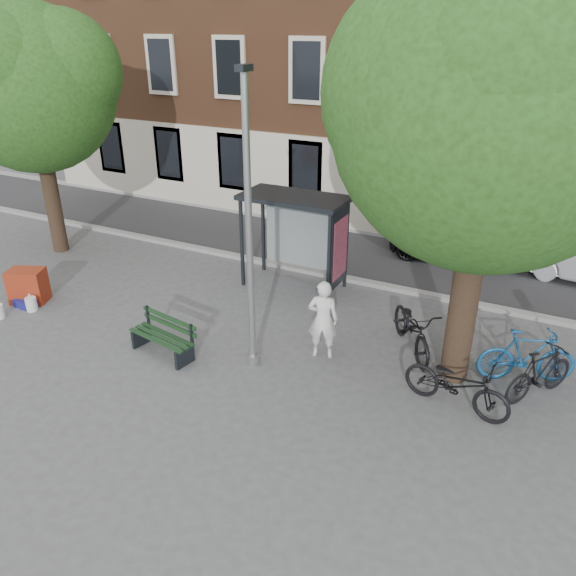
# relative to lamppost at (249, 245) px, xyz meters

# --- Properties ---
(ground) EXTENTS (90.00, 90.00, 0.00)m
(ground) POSITION_rel_lamppost_xyz_m (0.00, 0.00, -2.78)
(ground) COLOR #4C4C4F
(ground) RESTS_ON ground
(road) EXTENTS (40.00, 4.00, 0.01)m
(road) POSITION_rel_lamppost_xyz_m (0.00, 7.00, -2.78)
(road) COLOR #28282B
(road) RESTS_ON ground
(curb_near) EXTENTS (40.00, 0.25, 0.12)m
(curb_near) POSITION_rel_lamppost_xyz_m (0.00, 5.00, -2.72)
(curb_near) COLOR gray
(curb_near) RESTS_ON ground
(curb_far) EXTENTS (40.00, 0.25, 0.12)m
(curb_far) POSITION_rel_lamppost_xyz_m (0.00, 9.00, -2.72)
(curb_far) COLOR gray
(curb_far) RESTS_ON ground
(building_row) EXTENTS (30.00, 8.00, 14.00)m
(building_row) POSITION_rel_lamppost_xyz_m (0.00, 13.00, 4.22)
(building_row) COLOR brown
(building_row) RESTS_ON ground
(lamppost) EXTENTS (0.28, 0.35, 6.11)m
(lamppost) POSITION_rel_lamppost_xyz_m (0.00, 0.00, 0.00)
(lamppost) COLOR #9EA0A3
(lamppost) RESTS_ON ground
(tree_right) EXTENTS (5.76, 5.60, 8.20)m
(tree_right) POSITION_rel_lamppost_xyz_m (4.01, 1.38, 2.83)
(tree_right) COLOR black
(tree_right) RESTS_ON ground
(tree_left) EXTENTS (5.18, 4.86, 7.40)m
(tree_left) POSITION_rel_lamppost_xyz_m (-8.99, 2.88, 2.43)
(tree_left) COLOR black
(tree_left) RESTS_ON ground
(bus_shelter) EXTENTS (2.85, 1.45, 2.62)m
(bus_shelter) POSITION_rel_lamppost_xyz_m (-0.61, 4.11, -0.87)
(bus_shelter) COLOR #1E2328
(bus_shelter) RESTS_ON ground
(painter) EXTENTS (0.76, 0.61, 1.83)m
(painter) POSITION_rel_lamppost_xyz_m (1.20, 1.00, -1.87)
(painter) COLOR silver
(painter) RESTS_ON ground
(bench) EXTENTS (1.73, 0.82, 0.86)m
(bench) POSITION_rel_lamppost_xyz_m (-1.99, -0.53, -2.39)
(bench) COLOR #1E2328
(bench) RESTS_ON ground
(bike_a) EXTENTS (2.20, 1.10, 1.10)m
(bike_a) POSITION_rel_lamppost_xyz_m (4.24, 0.42, -2.23)
(bike_a) COLOR black
(bike_a) RESTS_ON ground
(bike_b) EXTENTS (2.05, 1.28, 1.19)m
(bike_b) POSITION_rel_lamppost_xyz_m (5.32, 2.01, -2.19)
(bike_b) COLOR #1A558F
(bike_b) RESTS_ON ground
(bike_c) EXTENTS (1.89, 2.26, 1.16)m
(bike_c) POSITION_rel_lamppost_xyz_m (2.91, 2.10, -2.20)
(bike_c) COLOR black
(bike_c) RESTS_ON ground
(bike_d) EXTENTS (1.46, 1.78, 1.09)m
(bike_d) POSITION_rel_lamppost_xyz_m (5.61, 1.54, -2.24)
(bike_d) COLOR black
(bike_d) RESTS_ON ground
(car_dark) EXTENTS (4.80, 2.70, 1.27)m
(car_dark) POSITION_rel_lamppost_xyz_m (2.78, 8.40, -2.15)
(car_dark) COLOR black
(car_dark) RESTS_ON ground
(red_stand) EXTENTS (1.06, 0.91, 0.90)m
(red_stand) POSITION_rel_lamppost_xyz_m (-6.84, -0.06, -2.33)
(red_stand) COLOR maroon
(red_stand) RESTS_ON ground
(blue_crate) EXTENTS (0.57, 0.43, 0.20)m
(blue_crate) POSITION_rel_lamppost_xyz_m (-6.68, -0.33, -2.68)
(blue_crate) COLOR navy
(blue_crate) RESTS_ON ground
(bucket_b) EXTENTS (0.36, 0.36, 0.36)m
(bucket_b) POSITION_rel_lamppost_xyz_m (-6.64, -0.15, -2.60)
(bucket_b) COLOR silver
(bucket_b) RESTS_ON ground
(bucket_c) EXTENTS (0.32, 0.32, 0.36)m
(bucket_c) POSITION_rel_lamppost_xyz_m (-6.37, -0.42, -2.60)
(bucket_c) COLOR white
(bucket_c) RESTS_ON ground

